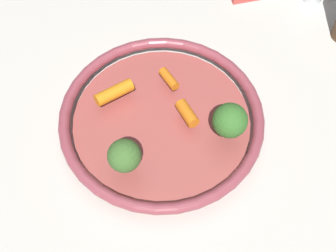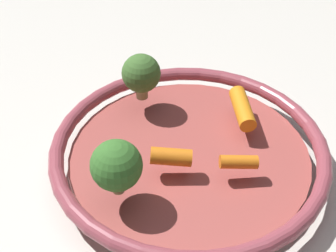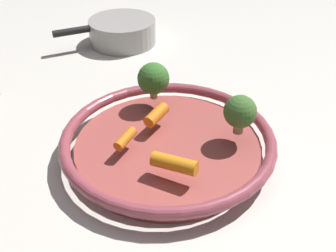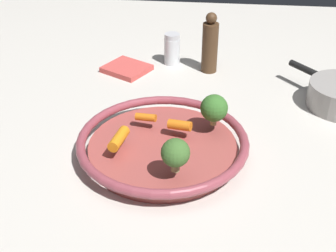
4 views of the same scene
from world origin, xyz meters
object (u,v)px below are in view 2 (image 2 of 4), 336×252
(serving_bowl, at_px, (189,154))
(baby_carrot_center, at_px, (171,157))
(broccoli_floret_small, at_px, (141,74))
(baby_carrot_left, at_px, (239,162))
(baby_carrot_near_rim, at_px, (242,108))
(broccoli_floret_large, at_px, (116,166))

(serving_bowl, bearing_deg, baby_carrot_center, 42.50)
(broccoli_floret_small, bearing_deg, baby_carrot_left, 115.64)
(baby_carrot_near_rim, distance_m, baby_carrot_center, 0.13)
(broccoli_floret_large, bearing_deg, baby_carrot_center, -158.25)
(baby_carrot_left, xyz_separation_m, broccoli_floret_small, (0.08, -0.16, 0.03))
(serving_bowl, distance_m, baby_carrot_near_rim, 0.09)
(baby_carrot_center, bearing_deg, broccoli_floret_small, -88.35)
(broccoli_floret_large, bearing_deg, baby_carrot_left, -179.81)
(baby_carrot_near_rim, bearing_deg, broccoli_floret_small, -31.75)
(baby_carrot_left, bearing_deg, broccoli_floret_large, 0.19)
(baby_carrot_center, xyz_separation_m, baby_carrot_left, (-0.07, 0.03, -0.00))
(baby_carrot_center, distance_m, broccoli_floret_large, 0.08)
(serving_bowl, relative_size, baby_carrot_center, 7.22)
(serving_bowl, bearing_deg, broccoli_floret_small, -71.52)
(baby_carrot_near_rim, bearing_deg, baby_carrot_center, 28.99)
(baby_carrot_near_rim, relative_size, baby_carrot_center, 1.40)
(serving_bowl, relative_size, baby_carrot_near_rim, 5.14)
(baby_carrot_left, xyz_separation_m, broccoli_floret_large, (0.14, 0.00, 0.03))
(baby_carrot_center, height_order, broccoli_floret_small, broccoli_floret_small)
(baby_carrot_center, bearing_deg, baby_carrot_left, 160.24)
(baby_carrot_near_rim, relative_size, broccoli_floret_large, 1.00)
(serving_bowl, distance_m, broccoli_floret_small, 0.12)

